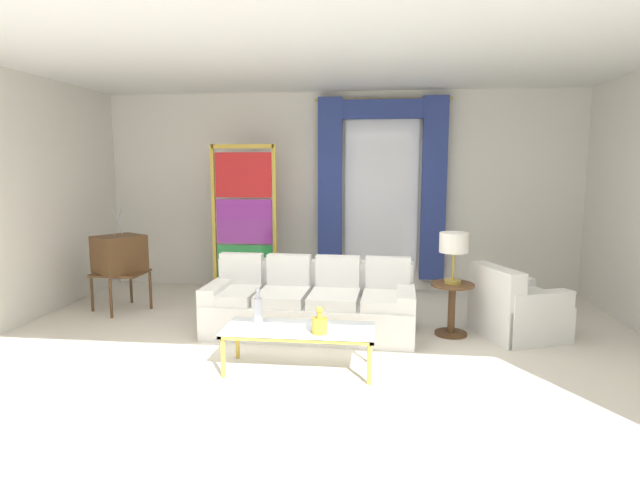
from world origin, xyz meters
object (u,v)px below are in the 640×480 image
Objects in this scene: vintage_tv at (119,256)px; round_side_table at (452,304)px; bottle_crystal_tall at (258,309)px; peacock_figurine at (274,289)px; bottle_blue_decanter at (320,324)px; table_lamp_brass at (454,245)px; stained_glass_divider at (244,224)px; coffee_table at (299,332)px; couch_white_long at (311,305)px; armchair_white at (515,311)px.

vintage_tv is 4.25m from round_side_table.
vintage_tv is at bearing 172.61° from round_side_table.
bottle_crystal_tall reaches higher than round_side_table.
peacock_figurine is (-0.30, 2.18, -0.33)m from bottle_crystal_tall.
bottle_blue_decanter is at bearing -134.42° from round_side_table.
table_lamp_brass is at bearing -24.92° from peacock_figurine.
vintage_tv is at bearing 143.21° from bottle_crystal_tall.
stained_glass_divider is at bearing 116.66° from bottle_blue_decanter.
bottle_blue_decanter is (0.21, -0.14, 0.12)m from coffee_table.
table_lamp_brass reaches higher than couch_white_long.
bottle_blue_decanter is at bearing -20.27° from bottle_crystal_tall.
table_lamp_brass is (2.25, -1.05, 0.81)m from peacock_figurine.
coffee_table is at bearing -65.71° from stained_glass_divider.
couch_white_long is at bearing 71.88° from bottle_crystal_tall.
table_lamp_brass is (0.00, 0.00, 0.67)m from round_side_table.
couch_white_long is at bearing -52.48° from stained_glass_divider.
couch_white_long is 2.24× the size of armchair_white.
coffee_table is 2.44× the size of table_lamp_brass.
armchair_white is 3.83m from stained_glass_divider.
couch_white_long is 1.08× the size of stained_glass_divider.
bottle_blue_decanter is 0.71× the size of bottle_crystal_tall.
bottle_crystal_tall is 2.79m from stained_glass_divider.
round_side_table is at bearing 1.69° from couch_white_long.
peacock_figurine is at bearing 160.88° from armchair_white.
peacock_figurine is (-0.66, 1.09, -0.09)m from couch_white_long.
round_side_table is at bearing -153.43° from table_lamp_brass.
table_lamp_brass is (1.34, 1.36, 0.53)m from bottle_blue_decanter.
table_lamp_brass is (2.76, -1.48, -0.03)m from stained_glass_divider.
stained_glass_divider is 3.70× the size of round_side_table.
stained_glass_divider is at bearing 151.80° from table_lamp_brass.
round_side_table reaches higher than peacock_figurine.
bottle_crystal_tall is 2.26m from round_side_table.
couch_white_long is 2.71m from vintage_tv.
armchair_white is 0.48× the size of stained_glass_divider.
couch_white_long is 2.28m from armchair_white.
peacock_figurine is at bearing 121.19° from couch_white_long.
bottle_crystal_tall is (-0.36, -1.09, 0.25)m from couch_white_long.
vintage_tv reaches higher than coffee_table.
bottle_blue_decanter is 0.43× the size of table_lamp_brass.
vintage_tv is 2.07m from peacock_figurine.
vintage_tv is at bearing 146.29° from bottle_blue_decanter.
couch_white_long is 2.07m from stained_glass_divider.
peacock_figurine is 2.61m from table_lamp_brass.
coffee_table is 3.99× the size of bottle_crystal_tall.
armchair_white is 3.12m from peacock_figurine.
armchair_white is at bearing -6.06° from vintage_tv.
armchair_white is at bearing 2.16° from table_lamp_brass.
armchair_white is at bearing 1.83° from couch_white_long.
armchair_white is at bearing 34.44° from bottle_blue_decanter.
coffee_table is 5.62× the size of bottle_blue_decanter.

